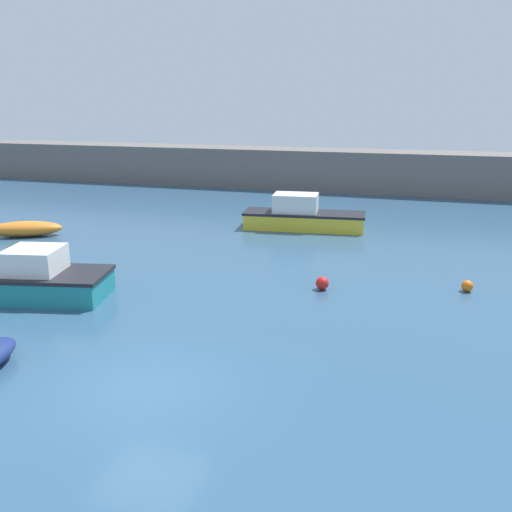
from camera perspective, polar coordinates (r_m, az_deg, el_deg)
name	(u,v)px	position (r m, az deg, el deg)	size (l,w,h in m)	color
ground_plane	(146,391)	(13.81, -10.90, -13.14)	(120.00, 120.00, 0.20)	#2D5170
harbor_breakwater	(344,170)	(42.02, 8.82, 8.48)	(62.04, 3.61, 2.86)	#66605B
cabin_cruiser_white	(302,216)	(29.16, 4.61, 4.01)	(6.28, 2.54, 1.78)	yellow
open_tender_yellow	(25,229)	(29.69, -22.08, 2.54)	(3.63, 2.55, 0.73)	orange
motorboat_with_cabin	(27,280)	(20.51, -21.91, -2.21)	(5.87, 3.30, 1.70)	teal
mooring_buoy_red	(322,283)	(20.01, 6.64, -2.72)	(0.46, 0.46, 0.46)	red
mooring_buoy_orange	(467,286)	(20.99, 20.37, -2.82)	(0.40, 0.40, 0.40)	orange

